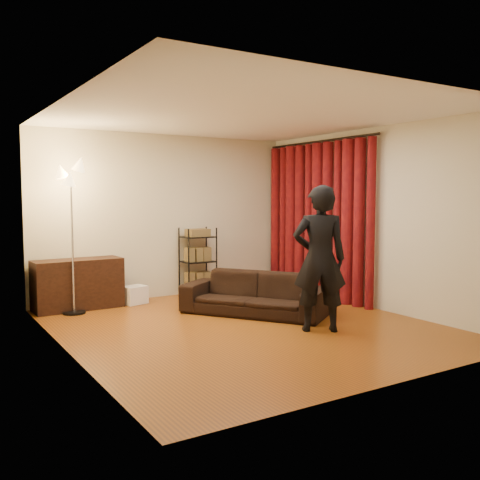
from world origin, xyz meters
TOP-DOWN VIEW (x-y plane):
  - floor at (0.00, 0.00)m, footprint 5.00×5.00m
  - ceiling at (0.00, 0.00)m, footprint 5.00×5.00m
  - wall_back at (0.00, 2.50)m, footprint 5.00×0.00m
  - wall_front at (0.00, -2.50)m, footprint 5.00×0.00m
  - wall_left at (-2.25, 0.00)m, footprint 0.00×5.00m
  - wall_right at (2.25, 0.00)m, footprint 0.00×5.00m
  - curtain_rod at (2.15, 1.12)m, footprint 0.04×2.65m
  - curtain at (2.13, 1.12)m, footprint 0.22×2.65m
  - sofa at (0.49, 0.54)m, footprint 1.81×2.12m
  - person at (0.67, -0.67)m, footprint 0.80×0.72m
  - media_cabinet at (-1.56, 2.23)m, footprint 1.30×0.53m
  - storage_boxes at (-0.70, 2.14)m, footprint 0.41×0.36m
  - wire_shelf at (0.48, 2.27)m, footprint 0.59×0.47m
  - floor_lamp at (-1.69, 1.93)m, footprint 0.49×0.49m

SIDE VIEW (x-z plane):
  - floor at x=0.00m, z-range 0.00..0.00m
  - storage_boxes at x=-0.70m, z-range 0.00..0.29m
  - sofa at x=0.49m, z-range 0.00..0.59m
  - media_cabinet at x=-1.56m, z-range 0.00..0.75m
  - wire_shelf at x=0.48m, z-range 0.00..1.15m
  - person at x=0.67m, z-range 0.00..1.82m
  - floor_lamp at x=-1.69m, z-range 0.00..2.14m
  - curtain at x=2.13m, z-range 0.00..2.55m
  - wall_back at x=0.00m, z-range -1.15..3.85m
  - wall_front at x=0.00m, z-range -1.15..3.85m
  - wall_left at x=-2.25m, z-range -1.15..3.85m
  - wall_right at x=2.25m, z-range -1.15..3.85m
  - curtain_rod at x=2.15m, z-range 2.56..2.60m
  - ceiling at x=0.00m, z-range 2.70..2.70m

